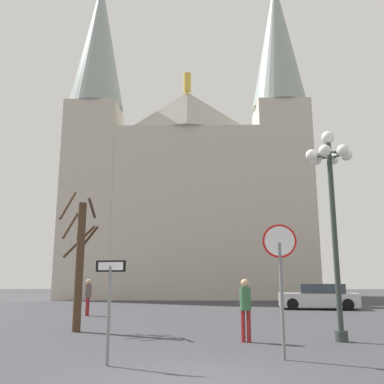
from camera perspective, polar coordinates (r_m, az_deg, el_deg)
cathedral at (r=39.56m, az=-0.54°, el=0.16°), size 22.10×11.64×31.46m
stop_sign at (r=9.96m, az=11.96°, el=-9.47°), size 0.78×0.16×3.01m
one_way_arrow_sign at (r=9.28m, az=-11.19°, el=-13.83°), size 0.68×0.20×2.14m
street_lamp at (r=13.40m, az=18.48°, el=0.59°), size 1.43×1.29×6.27m
bare_tree at (r=15.19m, az=-15.13°, el=-8.81°), size 1.31×1.25×4.92m
parked_car_near_silver at (r=25.86m, az=16.91°, el=-13.56°), size 4.58×2.34×1.43m
pedestrian_walking at (r=12.46m, az=7.30°, el=-14.83°), size 0.32×0.32×1.74m
pedestrian_standing at (r=21.21m, az=-14.01°, el=-13.29°), size 0.32×0.32×1.70m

